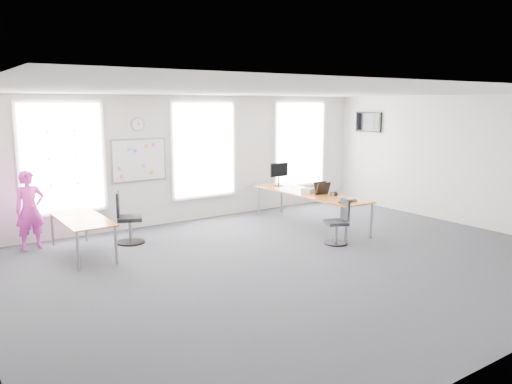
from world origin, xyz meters
TOP-DOWN VIEW (x-y plane):
  - floor at (0.00, 0.00)m, footprint 10.00×10.00m
  - ceiling at (0.00, 0.00)m, footprint 10.00×10.00m
  - wall_back at (0.00, 4.00)m, footprint 10.00×0.00m
  - wall_right at (5.00, 0.00)m, footprint 0.00×10.00m
  - window_left at (-3.00, 3.97)m, footprint 1.60×0.06m
  - window_mid at (0.30, 3.97)m, footprint 1.60×0.06m
  - window_right at (3.30, 3.97)m, footprint 1.60×0.06m
  - desk_right at (1.92, 1.89)m, footprint 0.86×3.22m
  - desk_left at (-3.05, 2.63)m, footprint 0.78×1.94m
  - chair_right at (1.42, 0.42)m, footprint 0.53×0.53m
  - chair_left at (-2.09, 2.88)m, footprint 0.62×0.62m
  - person at (-3.76, 3.56)m, footprint 0.60×0.43m
  - whiteboard at (-1.35, 3.97)m, footprint 1.20×0.03m
  - wall_clock at (-1.35, 3.97)m, footprint 0.30×0.04m
  - tv at (4.95, 3.00)m, footprint 0.06×0.90m
  - keyboard at (1.83, 0.59)m, footprint 0.44×0.18m
  - mouse at (2.08, 0.64)m, footprint 0.09×0.12m
  - lens_cap at (2.04, 0.89)m, footprint 0.07×0.07m
  - headphones at (2.01, 1.23)m, footprint 0.18×0.10m
  - laptop_sleeve at (1.98, 1.56)m, footprint 0.36×0.21m
  - paper_stack at (1.87, 1.88)m, footprint 0.38×0.33m
  - monitor at (1.91, 3.06)m, footprint 0.52×0.21m

SIDE VIEW (x-z plane):
  - floor at x=0.00m, z-range 0.00..0.00m
  - chair_right at x=1.42m, z-range -0.06..0.85m
  - chair_left at x=-2.09m, z-range -0.07..1.00m
  - desk_left at x=-3.05m, z-range 0.29..1.00m
  - desk_right at x=1.92m, z-range 0.34..1.13m
  - person at x=-3.76m, z-range 0.00..1.54m
  - lens_cap at x=2.04m, z-range 0.78..0.79m
  - keyboard at x=1.83m, z-range 0.78..0.80m
  - mouse at x=2.08m, z-range 0.78..0.82m
  - headphones at x=2.01m, z-range 0.78..0.89m
  - paper_stack at x=1.87m, z-range 0.78..0.89m
  - laptop_sleeve at x=1.98m, z-range 0.78..1.07m
  - monitor at x=1.91m, z-range 0.84..1.42m
  - wall_back at x=0.00m, z-range -3.50..6.50m
  - wall_right at x=5.00m, z-range -3.50..6.50m
  - whiteboard at x=-1.35m, z-range 1.10..2.00m
  - window_left at x=-3.00m, z-range 0.60..2.80m
  - window_mid at x=0.30m, z-range 0.60..2.80m
  - window_right at x=3.30m, z-range 0.60..2.80m
  - tv at x=4.95m, z-range 2.02..2.57m
  - wall_clock at x=-1.35m, z-range 2.20..2.50m
  - ceiling at x=0.00m, z-range 3.00..3.00m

